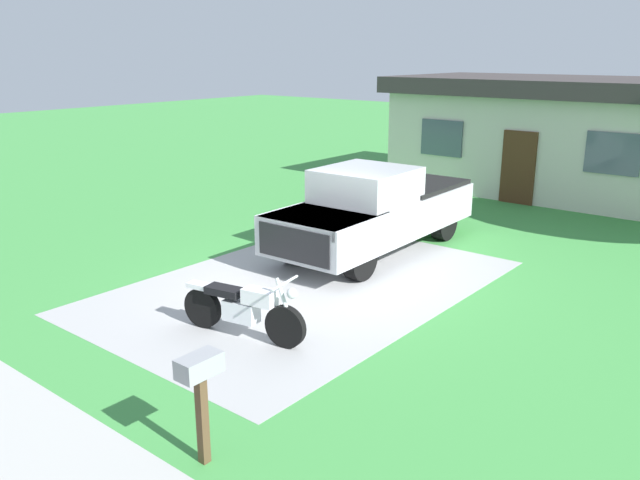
{
  "coord_description": "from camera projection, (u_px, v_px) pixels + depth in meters",
  "views": [
    {
      "loc": [
        7.46,
        -8.7,
        4.26
      ],
      "look_at": [
        0.2,
        0.21,
        0.9
      ],
      "focal_mm": 36.21,
      "sensor_mm": 36.0,
      "label": 1
    }
  ],
  "objects": [
    {
      "name": "ground_plane",
      "position": [
        305.0,
        286.0,
        12.19
      ],
      "size": [
        80.0,
        80.0,
        0.0
      ],
      "primitive_type": "plane",
      "color": "#3D8C40"
    },
    {
      "name": "driveway_pad",
      "position": [
        305.0,
        286.0,
        12.19
      ],
      "size": [
        5.28,
        7.89,
        0.01
      ],
      "primitive_type": "cube",
      "color": "#9E9E9E",
      "rests_on": "ground"
    },
    {
      "name": "motorcycle",
      "position": [
        243.0,
        308.0,
        9.9
      ],
      "size": [
        2.19,
        0.78,
        1.09
      ],
      "color": "black",
      "rests_on": "ground"
    },
    {
      "name": "pickup_truck",
      "position": [
        377.0,
        208.0,
        14.17
      ],
      "size": [
        2.15,
        5.68,
        1.9
      ],
      "color": "black",
      "rests_on": "ground"
    },
    {
      "name": "neighbor_house",
      "position": [
        553.0,
        134.0,
        20.24
      ],
      "size": [
        9.6,
        5.6,
        3.5
      ],
      "color": "beige",
      "rests_on": "ground"
    },
    {
      "name": "mailbox",
      "position": [
        200.0,
        380.0,
        6.7
      ],
      "size": [
        0.26,
        0.48,
        1.26
      ],
      "color": "#4C3823",
      "rests_on": "ground"
    }
  ]
}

